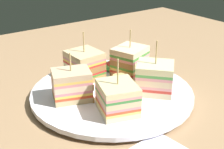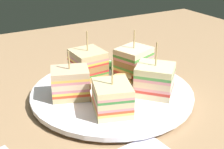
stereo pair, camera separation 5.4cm
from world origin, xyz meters
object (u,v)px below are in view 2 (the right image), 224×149
Objects in this scene: sandwich_wedge_1 at (88,64)px; chip_pile at (116,83)px; sandwich_wedge_3 at (112,98)px; sandwich_wedge_4 at (154,80)px; plate at (112,93)px; sandwich_wedge_0 at (133,62)px; sandwich_wedge_2 at (71,83)px.

chip_pile is at bearing 13.13° from sandwich_wedge_1.
sandwich_wedge_1 is 1.04× the size of sandwich_wedge_3.
sandwich_wedge_3 is at bearing 56.21° from chip_pile.
sandwich_wedge_4 is (-6.76, 12.08, 0.01)cm from sandwich_wedge_1.
sandwich_wedge_0 is at bearing -153.33° from plate.
chip_pile is (5.74, 3.10, -1.86)cm from sandwich_wedge_0.
sandwich_wedge_0 is 1.12× the size of sandwich_wedge_2.
sandwich_wedge_0 and sandwich_wedge_1 have the same top height.
sandwich_wedge_2 is at bearing -10.84° from sandwich_wedge_0.
sandwich_wedge_1 is at bearing -46.47° from sandwich_wedge_0.
sandwich_wedge_2 reaches higher than plate.
plate is 8.05cm from sandwich_wedge_4.
sandwich_wedge_4 is at bearing 63.72° from sandwich_wedge_0.
sandwich_wedge_4 reaches higher than sandwich_wedge_0.
sandwich_wedge_2 is 0.93× the size of sandwich_wedge_3.
sandwich_wedge_1 is at bearing 7.98° from sandwich_wedge_3.
sandwich_wedge_2 is (13.87, 2.07, -0.28)cm from sandwich_wedge_0.
sandwich_wedge_1 is 0.97× the size of sandwich_wedge_4.
plate is 3.50× the size of sandwich_wedge_2.
plate is at bearing 9.68° from sandwich_wedge_2.
plate is 3.14× the size of sandwich_wedge_1.
sandwich_wedge_0 is 1.04× the size of sandwich_wedge_3.
sandwich_wedge_1 is 8.60cm from sandwich_wedge_2.
sandwich_wedge_0 is 6.79cm from chip_pile.
sandwich_wedge_3 is (10.20, 9.76, -0.46)cm from sandwich_wedge_0.
sandwich_wedge_3 reaches higher than sandwich_wedge_2.
sandwich_wedge_2 is 0.87× the size of sandwich_wedge_4.
plate is 1.78cm from chip_pile.
sandwich_wedge_0 reaches higher than plate.
sandwich_wedge_4 is at bearing -61.74° from sandwich_wedge_3.
plate is 4.00× the size of chip_pile.
chip_pile is at bearing 0.73° from sandwich_wedge_4.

